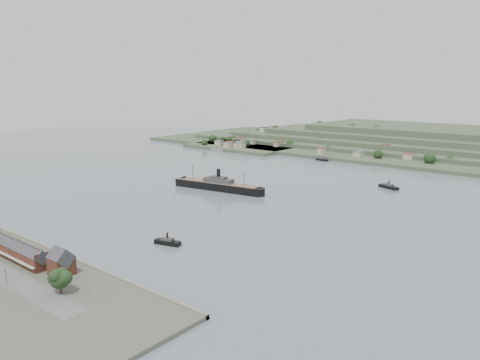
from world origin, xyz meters
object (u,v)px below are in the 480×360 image
Objects in this scene: gabled_building at (61,262)px; steamship at (215,185)px; terrace_row at (16,250)px; fig_tree at (59,278)px; tugboat at (168,242)px.

steamship is at bearing 111.20° from gabled_building.
terrace_row is 196.04m from steamship.
steamship reaches higher than fig_tree.
steamship is at bearing 121.62° from tugboat.
terrace_row is 3.95× the size of gabled_building.
tugboat is (3.09, 64.83, -6.40)m from gabled_building.
terrace_row is at bearing 172.18° from fig_tree.
fig_tree is at bearing -65.27° from steamship.
steamship is at bearing 114.73° from fig_tree.
steamship is 5.61× the size of tugboat.
tugboat is (76.28, -123.89, -2.42)m from steamship.
steamship is (-73.19, 188.72, -3.98)m from gabled_building.
fig_tree is at bearing -31.62° from gabled_building.
tugboat is at bearing 101.86° from fig_tree.
fig_tree is at bearing -78.14° from tugboat.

